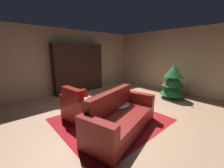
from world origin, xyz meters
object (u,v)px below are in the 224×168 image
bookshelf_unit (82,69)px  book_stack_on_table (115,102)px  couch_red (121,118)px  bottle_on_table (121,98)px  decorated_tree (173,81)px  coffee_table (117,105)px  armchair_red (82,108)px

bookshelf_unit → book_stack_on_table: bookshelf_unit is taller
couch_red → bottle_on_table: (-0.46, 0.48, 0.23)m
bookshelf_unit → bottle_on_table: (2.95, -0.52, -0.45)m
couch_red → decorated_tree: (-0.28, 3.00, 0.35)m
couch_red → coffee_table: couch_red is taller
bottle_on_table → couch_red: bearing=-46.2°
bookshelf_unit → armchair_red: 2.86m
bookshelf_unit → book_stack_on_table: (2.90, -0.70, -0.53)m
bookshelf_unit → armchair_red: size_ratio=2.07×
couch_red → decorated_tree: bearing=95.3°
bookshelf_unit → decorated_tree: (3.13, 2.00, -0.34)m
bookshelf_unit → armchair_red: bookshelf_unit is taller
armchair_red → coffee_table: size_ratio=1.68×
bookshelf_unit → book_stack_on_table: 3.03m
decorated_tree → bookshelf_unit: bearing=-147.4°
armchair_red → bookshelf_unit: bearing=150.0°
book_stack_on_table → bottle_on_table: bottle_on_table is taller
decorated_tree → coffee_table: bearing=-93.4°
couch_red → bottle_on_table: 0.70m
armchair_red → bottle_on_table: 1.04m
decorated_tree → book_stack_on_table: bearing=-94.7°
coffee_table → decorated_tree: 2.72m
armchair_red → decorated_tree: size_ratio=0.83×
coffee_table → bottle_on_table: 0.23m
armchair_red → coffee_table: (0.56, 0.69, 0.06)m
book_stack_on_table → decorated_tree: bearing=85.3°
bottle_on_table → coffee_table: bearing=-83.7°
armchair_red → book_stack_on_table: bearing=54.1°
coffee_table → bottle_on_table: size_ratio=2.24×
book_stack_on_table → bottle_on_table: size_ratio=0.79×
armchair_red → book_stack_on_table: 0.86m
bookshelf_unit → bottle_on_table: size_ratio=7.76×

